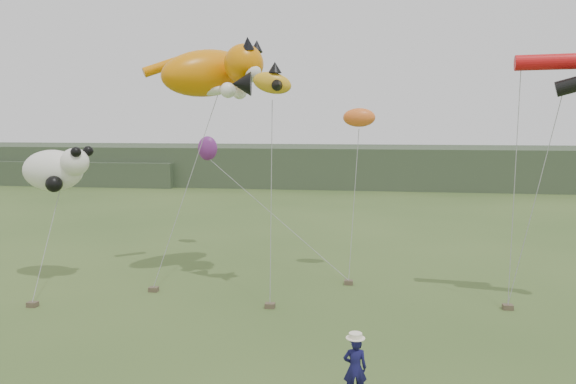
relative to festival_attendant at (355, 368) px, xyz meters
name	(u,v)px	position (x,y,z in m)	size (l,w,h in m)	color
ground	(293,359)	(-1.76, 2.05, -0.78)	(120.00, 120.00, 0.00)	#385123
headland	(322,166)	(-4.87, 46.74, 1.14)	(90.00, 13.00, 4.00)	#2D3D28
festival_attendant	(355,368)	(0.00, 0.00, 0.00)	(0.57, 0.37, 1.55)	#121141
sandbag_anchors	(262,297)	(-3.63, 7.13, -0.69)	(17.11, 4.70, 0.18)	brown
cat_kite	(215,72)	(-5.96, 9.50, 7.79)	(5.48, 4.43, 2.45)	orange
fish_kite	(261,83)	(-3.73, 7.64, 7.22)	(2.42, 1.58, 1.27)	gold
panda_kite	(56,170)	(-12.29, 8.24, 3.88)	(2.95, 1.91, 1.83)	white
misc_kites	(275,135)	(-4.16, 13.09, 5.20)	(8.93, 4.70, 2.54)	orange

